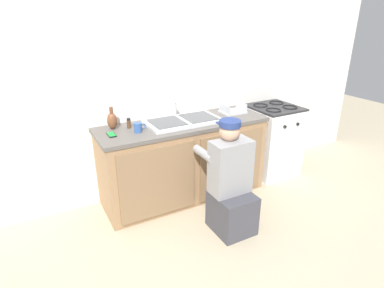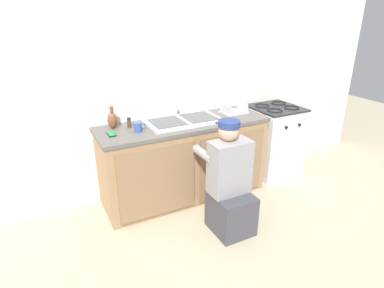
% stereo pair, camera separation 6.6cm
% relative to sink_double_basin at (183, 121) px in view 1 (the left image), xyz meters
% --- Properties ---
extents(ground_plane, '(12.00, 12.00, 0.00)m').
position_rel_sink_double_basin_xyz_m(ground_plane, '(0.00, -0.30, -0.91)').
color(ground_plane, tan).
extents(back_wall, '(6.00, 0.10, 2.50)m').
position_rel_sink_double_basin_xyz_m(back_wall, '(0.00, 0.35, 0.34)').
color(back_wall, silver).
rests_on(back_wall, ground_plane).
extents(counter_cabinet, '(1.84, 0.62, 0.85)m').
position_rel_sink_double_basin_xyz_m(counter_cabinet, '(0.00, -0.01, -0.49)').
color(counter_cabinet, '#997551').
rests_on(counter_cabinet, ground_plane).
extents(countertop, '(1.88, 0.62, 0.04)m').
position_rel_sink_double_basin_xyz_m(countertop, '(0.00, -0.00, -0.04)').
color(countertop, '#5B5651').
rests_on(countertop, counter_cabinet).
extents(sink_double_basin, '(0.80, 0.44, 0.19)m').
position_rel_sink_double_basin_xyz_m(sink_double_basin, '(0.00, 0.00, 0.00)').
color(sink_double_basin, silver).
rests_on(sink_double_basin, countertop).
extents(stove_range, '(0.59, 0.62, 0.91)m').
position_rel_sink_double_basin_xyz_m(stove_range, '(1.29, -0.00, -0.46)').
color(stove_range, white).
rests_on(stove_range, ground_plane).
extents(plumber_person, '(0.42, 0.61, 1.10)m').
position_rel_sink_double_basin_xyz_m(plumber_person, '(0.11, -0.77, -0.45)').
color(plumber_person, '#3F3F47').
rests_on(plumber_person, ground_plane).
extents(spice_bottle_pepper, '(0.04, 0.04, 0.10)m').
position_rel_sink_double_basin_xyz_m(spice_bottle_pepper, '(-0.57, 0.10, 0.03)').
color(spice_bottle_pepper, '#513823').
rests_on(spice_bottle_pepper, countertop).
extents(vase_decorative, '(0.10, 0.10, 0.23)m').
position_rel_sink_double_basin_xyz_m(vase_decorative, '(-0.72, 0.16, 0.07)').
color(vase_decorative, brown).
rests_on(vase_decorative, countertop).
extents(cell_phone, '(0.07, 0.14, 0.01)m').
position_rel_sink_double_basin_xyz_m(cell_phone, '(-0.79, -0.02, -0.01)').
color(cell_phone, black).
rests_on(cell_phone, countertop).
extents(dish_rack_tray, '(0.28, 0.22, 0.11)m').
position_rel_sink_double_basin_xyz_m(dish_rack_tray, '(0.68, 0.04, 0.01)').
color(dish_rack_tray, '#B2B7BC').
rests_on(dish_rack_tray, countertop).
extents(coffee_mug, '(0.13, 0.08, 0.09)m').
position_rel_sink_double_basin_xyz_m(coffee_mug, '(-0.53, -0.06, 0.03)').
color(coffee_mug, '#335699').
rests_on(coffee_mug, countertop).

